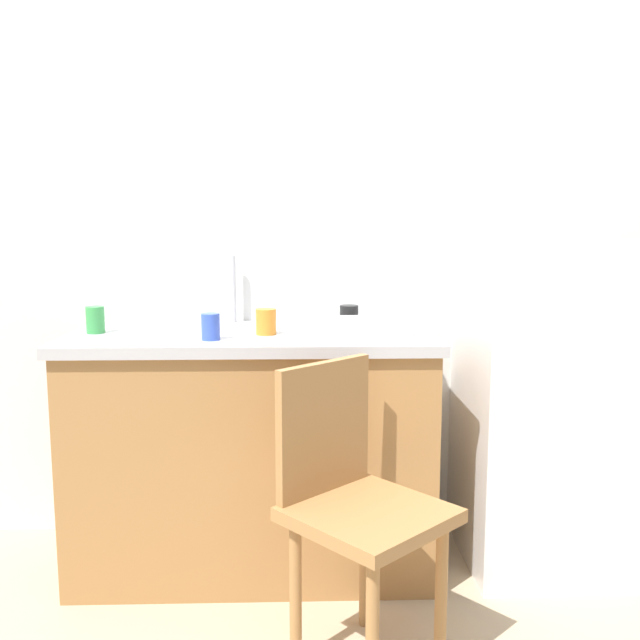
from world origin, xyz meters
name	(u,v)px	position (x,y,z in m)	size (l,w,h in m)	color
back_wall	(279,228)	(0.00, 1.00, 1.28)	(4.80, 0.10, 2.55)	silver
cabinet_base	(254,454)	(-0.09, 0.65, 0.43)	(1.30, 0.60, 0.86)	#A87542
countertop	(252,337)	(-0.09, 0.65, 0.88)	(1.34, 0.64, 0.04)	#B7B7BC
faucet	(233,289)	(-0.18, 0.90, 1.03)	(0.02, 0.02, 0.27)	#B7B7BC
refrigerator	(542,403)	(1.01, 0.65, 0.62)	(0.57, 0.60, 1.24)	white
chair	(354,499)	(0.24, 0.05, 0.50)	(0.56, 0.56, 0.89)	#A87542
dish_tray	(370,325)	(0.35, 0.63, 0.92)	(0.28, 0.20, 0.05)	white
cup_orange	(266,322)	(-0.04, 0.59, 0.95)	(0.07, 0.07, 0.09)	orange
cup_black	(349,315)	(0.28, 0.83, 0.94)	(0.07, 0.07, 0.08)	black
cup_green	(95,320)	(-0.66, 0.64, 0.95)	(0.07, 0.07, 0.10)	green
cup_blue	(211,327)	(-0.22, 0.48, 0.95)	(0.06, 0.06, 0.09)	blue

